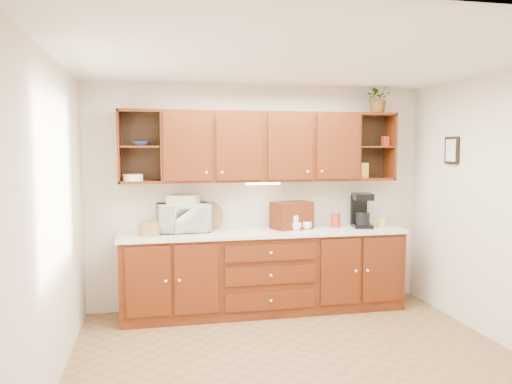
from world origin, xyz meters
name	(u,v)px	position (x,y,z in m)	size (l,w,h in m)	color
floor	(301,364)	(0.00, 0.00, 0.00)	(4.00, 4.00, 0.00)	brown
ceiling	(303,60)	(0.00, 0.00, 2.60)	(4.00, 4.00, 0.00)	white
back_wall	(259,197)	(0.00, 1.75, 1.30)	(4.00, 4.00, 0.00)	beige
left_wall	(51,223)	(-2.00, 0.00, 1.30)	(3.50, 3.50, 0.00)	beige
right_wall	(509,210)	(2.00, 0.00, 1.30)	(3.50, 3.50, 0.00)	beige
base_cabinets	(264,273)	(0.00, 1.45, 0.45)	(3.20, 0.60, 0.90)	#3D1407
countertop	(265,232)	(0.00, 1.44, 0.92)	(3.24, 0.64, 0.04)	white
upper_cabinets	(263,147)	(0.01, 1.59, 1.89)	(3.20, 0.33, 0.80)	#3D1407
undercabinet_light	(263,184)	(0.00, 1.53, 1.47)	(0.40, 0.05, 0.03)	white
framed_picture	(452,150)	(1.98, 0.90, 1.85)	(0.03, 0.24, 0.30)	black
wicker_basket	(149,229)	(-1.28, 1.38, 1.01)	(0.22, 0.22, 0.15)	olive
microwave	(183,218)	(-0.91, 1.56, 1.10)	(0.57, 0.39, 0.32)	beige
towel_stack	(183,199)	(-0.91, 1.56, 1.30)	(0.32, 0.23, 0.10)	#F1D771
wine_bottle	(184,220)	(-0.90, 1.53, 1.08)	(0.06, 0.06, 0.28)	black
woven_tray	(210,228)	(-0.59, 1.69, 0.95)	(0.32, 0.32, 0.02)	olive
bread_box	(292,215)	(0.34, 1.53, 1.10)	(0.45, 0.28, 0.31)	#3D1407
mug_tree	(299,225)	(0.41, 1.46, 0.99)	(0.27, 0.28, 0.32)	#3D1407
canister_red	(336,220)	(0.89, 1.53, 1.02)	(0.11, 0.11, 0.15)	#AF2D19
canister_white	(295,223)	(0.35, 1.41, 1.03)	(0.09, 0.09, 0.17)	white
canister_yellow	(382,223)	(1.41, 1.39, 0.99)	(0.09, 0.09, 0.11)	gold
coffee_maker	(361,211)	(1.18, 1.47, 1.13)	(0.26, 0.31, 0.40)	black
bowl_stack	(141,144)	(-1.35, 1.58, 1.92)	(0.18, 0.18, 0.04)	#273E91
plate_stack	(133,178)	(-1.45, 1.57, 1.56)	(0.22, 0.22, 0.07)	white
pantry_box_yellow	(363,170)	(1.24, 1.56, 1.61)	(0.10, 0.08, 0.18)	gold
pantry_box_red	(385,141)	(1.52, 1.57, 1.96)	(0.08, 0.07, 0.12)	#AF2D19
potted_plant	(378,98)	(1.40, 1.54, 2.47)	(0.32, 0.28, 0.36)	#999999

